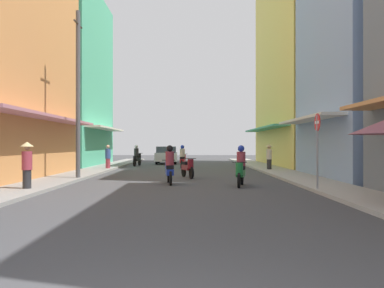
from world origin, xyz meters
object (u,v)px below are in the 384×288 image
(motorbike_green, at_px, (241,168))
(street_sign_no_entry, at_px, (317,141))
(pedestrian_midway, at_px, (27,164))
(motorbike_black, at_px, (137,157))
(pedestrian_foreground, at_px, (269,156))
(motorbike_maroon, at_px, (188,167))
(motorbike_blue, at_px, (169,167))
(pedestrian_far, at_px, (108,158))
(parked_car, at_px, (166,155))
(utility_pole, at_px, (78,94))
(motorbike_red, at_px, (183,158))

(motorbike_green, bearing_deg, street_sign_no_entry, -40.64)
(pedestrian_midway, distance_m, street_sign_no_entry, 9.83)
(motorbike_black, distance_m, pedestrian_foreground, 10.65)
(motorbike_maroon, xyz_separation_m, motorbike_blue, (-0.72, -3.02, 0.20))
(motorbike_maroon, bearing_deg, pedestrian_far, 130.19)
(street_sign_no_entry, bearing_deg, motorbike_maroon, 126.80)
(pedestrian_midway, bearing_deg, street_sign_no_entry, -0.80)
(motorbike_blue, xyz_separation_m, parked_car, (-1.14, 17.53, 0.04))
(motorbike_green, relative_size, utility_pole, 0.23)
(motorbike_green, height_order, street_sign_no_entry, street_sign_no_entry)
(motorbike_blue, bearing_deg, motorbike_red, 88.28)
(parked_car, xyz_separation_m, street_sign_no_entry, (6.25, -20.38, 0.98))
(pedestrian_midway, relative_size, pedestrian_far, 1.07)
(motorbike_red, relative_size, pedestrian_midway, 1.06)
(motorbike_blue, height_order, street_sign_no_entry, street_sign_no_entry)
(motorbike_black, bearing_deg, motorbike_blue, -77.29)
(parked_car, xyz_separation_m, pedestrian_far, (-3.19, -8.53, 0.05))
(motorbike_red, distance_m, utility_pole, 10.93)
(motorbike_black, bearing_deg, parked_car, 60.69)
(motorbike_maroon, bearing_deg, motorbike_blue, -103.49)
(motorbike_black, relative_size, street_sign_no_entry, 0.68)
(motorbike_black, height_order, utility_pole, utility_pole)
(motorbike_green, relative_size, pedestrian_foreground, 1.08)
(motorbike_black, relative_size, parked_car, 0.43)
(motorbike_green, distance_m, parked_car, 18.80)
(parked_car, height_order, street_sign_no_entry, street_sign_no_entry)
(motorbike_green, height_order, pedestrian_midway, pedestrian_midway)
(parked_car, distance_m, street_sign_no_entry, 21.34)
(pedestrian_far, distance_m, utility_pole, 7.81)
(pedestrian_far, bearing_deg, utility_pole, -89.12)
(motorbike_blue, bearing_deg, utility_pole, 156.49)
(motorbike_black, bearing_deg, utility_pole, -95.05)
(motorbike_blue, xyz_separation_m, pedestrian_foreground, (5.61, 7.91, 0.22))
(motorbike_blue, xyz_separation_m, street_sign_no_entry, (5.11, -2.85, 1.01))
(motorbike_black, relative_size, pedestrian_midway, 1.06)
(pedestrian_far, relative_size, street_sign_no_entry, 0.60)
(motorbike_green, bearing_deg, motorbike_red, 101.44)
(motorbike_red, xyz_separation_m, pedestrian_foreground, (5.28, -3.34, 0.22))
(parked_car, bearing_deg, motorbike_black, -119.31)
(motorbike_red, distance_m, pedestrian_far, 5.18)
(parked_car, bearing_deg, motorbike_red, -76.76)
(motorbike_maroon, distance_m, pedestrian_midway, 7.89)
(motorbike_blue, xyz_separation_m, pedestrian_midway, (-4.68, -2.72, 0.25))
(motorbike_red, relative_size, pedestrian_far, 1.14)
(motorbike_blue, bearing_deg, motorbike_black, 102.71)
(parked_car, bearing_deg, street_sign_no_entry, -72.94)
(motorbike_black, xyz_separation_m, motorbike_red, (3.49, -2.71, 0.00))
(street_sign_no_entry, bearing_deg, pedestrian_far, 128.55)
(motorbike_maroon, relative_size, pedestrian_midway, 1.03)
(motorbike_blue, distance_m, motorbike_red, 11.25)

